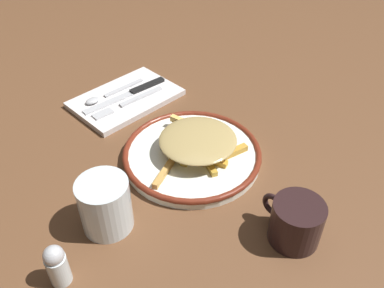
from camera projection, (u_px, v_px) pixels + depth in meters
ground_plane at (192, 159)px, 0.77m from camera, size 2.60×2.60×0.00m
plate at (192, 154)px, 0.77m from camera, size 0.26×0.26×0.02m
fries_heap at (197, 141)px, 0.75m from camera, size 0.20×0.22×0.04m
napkin at (126, 98)px, 0.92m from camera, size 0.16×0.23×0.01m
fork at (129, 102)px, 0.89m from camera, size 0.03×0.18×0.00m
knife at (133, 92)px, 0.93m from camera, size 0.03×0.21×0.01m
spoon at (105, 96)px, 0.91m from camera, size 0.02×0.15×0.01m
water_glass at (105, 205)px, 0.63m from camera, size 0.08×0.08×0.09m
coffee_mug at (295, 222)px, 0.61m from camera, size 0.10×0.08×0.07m
salt_shaker at (57, 265)px, 0.55m from camera, size 0.03×0.03×0.07m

